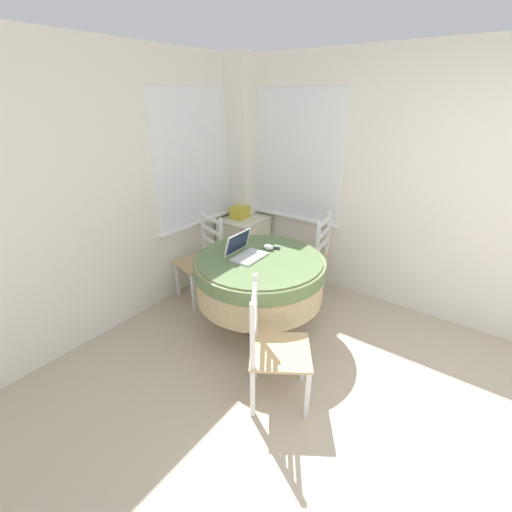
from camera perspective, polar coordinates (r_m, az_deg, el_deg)
corner_room_shell at (r=3.25m, az=3.58°, el=10.22°), size 4.39×4.98×2.55m
round_dining_table at (r=3.21m, az=0.58°, el=-3.15°), size 1.22×1.22×0.77m
laptop at (r=3.14m, az=-1.81°, el=0.73°), size 0.33×0.27×0.22m
computer_mouse at (r=3.28m, az=2.09°, el=1.49°), size 0.07×0.10×0.05m
cell_phone at (r=3.32m, az=2.97°, el=1.34°), size 0.09×0.13×0.01m
dining_chair_near_back_window at (r=3.87m, az=-8.93°, el=-0.61°), size 0.53×0.52×0.96m
dining_chair_near_right_window at (r=3.94m, az=8.83°, el=-0.11°), size 0.49×0.49×0.96m
dining_chair_camera_near at (r=2.56m, az=2.95°, el=-15.21°), size 0.60×0.60×0.96m
corner_cabinet at (r=4.46m, az=-1.97°, el=1.97°), size 0.56×0.50×0.72m
storage_box at (r=4.31m, az=-2.71°, el=7.29°), size 0.20×0.18×0.15m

